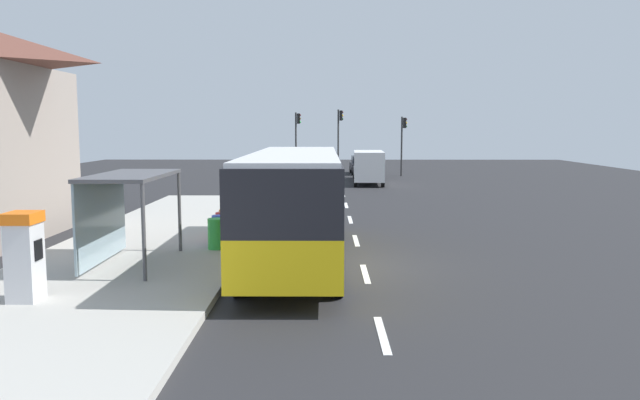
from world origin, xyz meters
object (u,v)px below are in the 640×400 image
(white_van, at_px, (369,165))
(ticket_machine, at_px, (24,256))
(sedan_far, at_px, (366,169))
(traffic_light_far_side, at_px, (297,134))
(recycling_bin_blue, at_px, (220,230))
(traffic_light_near_side, at_px, (403,137))
(bus_shelter, at_px, (120,195))
(recycling_bin_green, at_px, (216,234))
(recycling_bin_red, at_px, (224,227))
(sedan_near, at_px, (361,164))
(traffic_light_median, at_px, (339,132))
(bus, at_px, (295,200))
(recycling_bin_orange, at_px, (227,223))

(white_van, bearing_deg, ticket_machine, -107.55)
(sedan_far, relative_size, traffic_light_far_side, 0.86)
(recycling_bin_blue, bearing_deg, traffic_light_near_side, 72.72)
(bus_shelter, bearing_deg, sedan_far, 74.06)
(recycling_bin_blue, bearing_deg, sedan_far, 76.74)
(white_van, xyz_separation_m, sedan_far, (0.10, 4.02, -0.55))
(white_van, bearing_deg, traffic_light_far_side, 122.23)
(recycling_bin_green, bearing_deg, traffic_light_near_side, 73.07)
(recycling_bin_red, bearing_deg, ticket_machine, -113.29)
(sedan_far, distance_m, recycling_bin_red, 27.66)
(recycling_bin_red, bearing_deg, sedan_far, 76.41)
(sedan_far, xyz_separation_m, traffic_light_far_side, (-5.40, 4.39, 2.63))
(sedan_near, distance_m, recycling_bin_green, 35.14)
(traffic_light_near_side, xyz_separation_m, traffic_light_median, (-5.11, 1.60, 0.37))
(bus, relative_size, ticket_machine, 5.68)
(sedan_near, relative_size, bus_shelter, 1.11)
(traffic_light_median, bearing_deg, bus_shelter, -100.80)
(recycling_bin_red, bearing_deg, traffic_light_far_side, 87.99)
(bus, distance_m, traffic_light_near_side, 33.85)
(bus, bearing_deg, recycling_bin_orange, 127.33)
(bus, relative_size, traffic_light_far_side, 2.14)
(sedan_far, xyz_separation_m, traffic_light_median, (-1.90, 5.19, 2.79))
(sedan_near, height_order, traffic_light_near_side, traffic_light_near_side)
(recycling_bin_orange, bearing_deg, recycling_bin_red, -90.00)
(recycling_bin_orange, bearing_deg, sedan_near, 78.67)
(ticket_machine, height_order, traffic_light_median, traffic_light_median)
(recycling_bin_blue, xyz_separation_m, recycling_bin_red, (0.00, 0.70, 0.00))
(white_van, height_order, bus_shelter, bus_shelter)
(recycling_bin_blue, bearing_deg, traffic_light_median, 82.02)
(white_van, height_order, sedan_near, white_van)
(white_van, distance_m, traffic_light_far_side, 10.16)
(recycling_bin_green, height_order, recycling_bin_orange, same)
(bus, height_order, recycling_bin_orange, bus)
(ticket_machine, bearing_deg, recycling_bin_green, 61.94)
(bus, xyz_separation_m, recycling_bin_blue, (-2.49, 1.86, -1.19))
(recycling_bin_green, xyz_separation_m, bus_shelter, (-2.21, -2.21, 1.44))
(traffic_light_median, height_order, bus_shelter, traffic_light_median)
(traffic_light_near_side, bearing_deg, recycling_bin_orange, -108.04)
(bus, relative_size, recycling_bin_green, 11.60)
(bus_shelter, bearing_deg, bus, 12.59)
(white_van, distance_m, bus_shelter, 27.86)
(recycling_bin_green, bearing_deg, ticket_machine, -118.06)
(white_van, height_order, sedan_far, white_van)
(traffic_light_far_side, bearing_deg, sedan_near, 18.95)
(ticket_machine, bearing_deg, recycling_bin_blue, 64.53)
(recycling_bin_blue, distance_m, bus_shelter, 3.93)
(sedan_far, distance_m, recycling_bin_orange, 26.98)
(sedan_near, relative_size, traffic_light_median, 0.82)
(sedan_near, bearing_deg, recycling_bin_orange, -101.33)
(traffic_light_far_side, bearing_deg, bus_shelter, -95.42)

